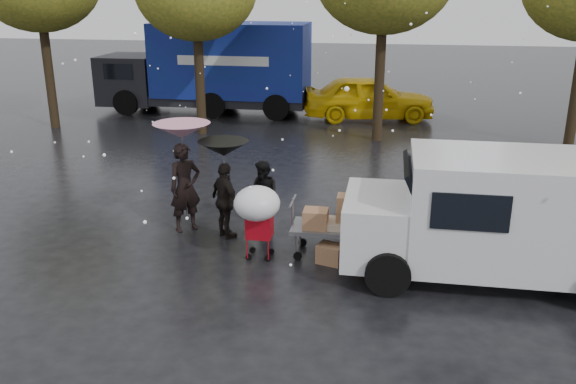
% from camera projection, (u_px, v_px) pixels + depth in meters
% --- Properties ---
extents(ground, '(90.00, 90.00, 0.00)m').
position_uv_depth(ground, '(223.00, 263.00, 11.25)').
color(ground, black).
rests_on(ground, ground).
extents(person_pink, '(0.80, 0.77, 1.85)m').
position_uv_depth(person_pink, '(185.00, 188.00, 12.52)').
color(person_pink, black).
rests_on(person_pink, ground).
extents(person_middle, '(0.89, 0.85, 1.44)m').
position_uv_depth(person_middle, '(264.00, 195.00, 12.70)').
color(person_middle, black).
rests_on(person_middle, ground).
extents(person_black, '(0.93, 0.92, 1.57)m').
position_uv_depth(person_black, '(225.00, 201.00, 12.17)').
color(person_black, black).
rests_on(person_black, ground).
extents(umbrella_pink, '(1.15, 1.15, 2.28)m').
position_uv_depth(umbrella_pink, '(182.00, 131.00, 12.14)').
color(umbrella_pink, '#4C4C4C').
rests_on(umbrella_pink, ground).
extents(umbrella_black, '(1.00, 1.00, 2.02)m').
position_uv_depth(umbrella_black, '(224.00, 149.00, 11.82)').
color(umbrella_black, '#4C4C4C').
rests_on(umbrella_black, ground).
extents(vendor_cart, '(1.52, 0.80, 1.27)m').
position_uv_depth(vendor_cart, '(337.00, 220.00, 11.34)').
color(vendor_cart, slate).
rests_on(vendor_cart, ground).
extents(shopping_cart, '(0.84, 0.84, 1.46)m').
position_uv_depth(shopping_cart, '(257.00, 207.00, 11.02)').
color(shopping_cart, '#B30A17').
rests_on(shopping_cart, ground).
extents(white_van, '(4.91, 2.18, 2.20)m').
position_uv_depth(white_van, '(499.00, 215.00, 10.36)').
color(white_van, white).
rests_on(white_van, ground).
extents(blue_truck, '(8.30, 2.60, 3.50)m').
position_uv_depth(blue_truck, '(211.00, 68.00, 24.06)').
color(blue_truck, navy).
rests_on(blue_truck, ground).
extents(box_ground_near, '(0.57, 0.48, 0.47)m').
position_uv_depth(box_ground_near, '(372.00, 255.00, 11.05)').
color(box_ground_near, '#8E5C3E').
rests_on(box_ground_near, ground).
extents(box_ground_far, '(0.54, 0.48, 0.36)m').
position_uv_depth(box_ground_far, '(330.00, 254.00, 11.23)').
color(box_ground_far, '#8E5C3E').
rests_on(box_ground_far, ground).
extents(yellow_taxi, '(5.14, 2.72, 1.67)m').
position_uv_depth(yellow_taxi, '(369.00, 98.00, 23.03)').
color(yellow_taxi, gold).
rests_on(yellow_taxi, ground).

